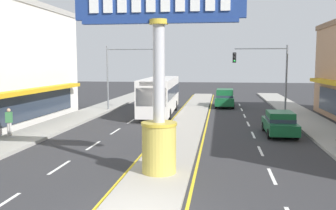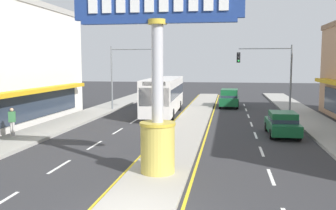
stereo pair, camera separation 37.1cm
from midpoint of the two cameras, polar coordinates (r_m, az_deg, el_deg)
name	(u,v)px [view 1 (the left image)]	position (r m, az deg, el deg)	size (l,w,h in m)	color
median_strip	(188,122)	(28.73, 2.77, -2.58)	(2.53, 52.00, 0.14)	#A39E93
sidewalk_left	(63,123)	(29.19, -16.20, -2.65)	(2.94, 60.00, 0.18)	#9E9B93
sidewalk_right	(321,129)	(27.47, 22.17, -3.43)	(2.94, 60.00, 0.18)	#9E9B93
lane_markings	(187,125)	(27.41, 2.51, -3.16)	(9.27, 52.00, 0.01)	silver
district_sign	(159,89)	(14.75, -2.13, 2.41)	(6.72, 1.46, 7.45)	gold
traffic_light_left_side	(125,67)	(35.36, -6.89, 5.86)	(4.86, 0.46, 6.20)	slate
traffic_light_right_side	(266,67)	(34.42, 14.64, 5.69)	(4.86, 0.46, 6.20)	slate
sedan_near_right_lane	(280,123)	(24.58, 16.43, -2.68)	(1.87, 4.32, 1.53)	#14562D
bus_far_right_lane	(160,94)	(33.10, -1.55, 1.75)	(2.97, 11.29, 3.26)	silver
suv_near_left_lane	(225,98)	(39.08, 8.49, 1.10)	(2.07, 4.66, 1.90)	#14562D
pedestrian_near_kerb	(9,121)	(24.30, -23.70, -2.22)	(0.46, 0.37, 1.70)	#B7B2AD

